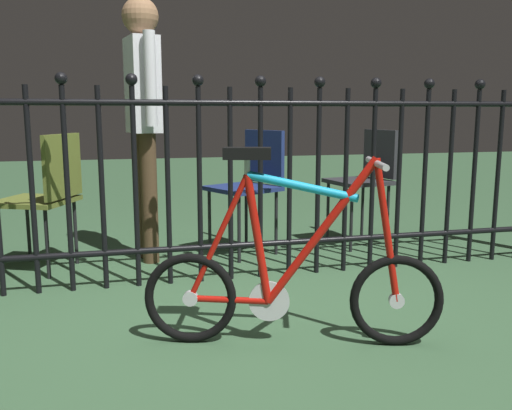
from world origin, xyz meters
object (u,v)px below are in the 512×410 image
(bicycle, at_px, (292,277))
(chair_olive, at_px, (47,190))
(chair_navy, at_px, (252,178))
(person_visitor, at_px, (143,105))
(chair_charcoal, at_px, (367,174))

(bicycle, height_order, chair_olive, chair_olive)
(bicycle, distance_m, chair_navy, 1.65)
(chair_olive, bearing_deg, person_visitor, 10.89)
(bicycle, bearing_deg, chair_navy, 82.62)
(bicycle, xyz_separation_m, person_visitor, (-0.54, 1.59, 0.76))
(chair_navy, xyz_separation_m, chair_charcoal, (0.92, 0.03, 0.01))
(chair_olive, distance_m, chair_charcoal, 2.30)
(chair_navy, height_order, person_visitor, person_visitor)
(bicycle, height_order, chair_navy, chair_navy)
(chair_charcoal, height_order, person_visitor, person_visitor)
(chair_olive, relative_size, person_visitor, 0.50)
(chair_olive, bearing_deg, chair_charcoal, 4.26)
(chair_navy, distance_m, chair_charcoal, 0.92)
(chair_navy, bearing_deg, chair_olive, -174.03)
(chair_olive, bearing_deg, chair_navy, 5.97)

